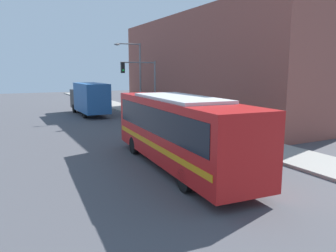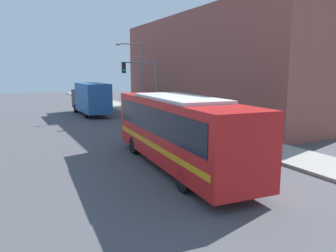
# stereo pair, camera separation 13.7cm
# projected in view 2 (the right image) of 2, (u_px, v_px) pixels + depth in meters

# --- Properties ---
(ground_plane) EXTENTS (120.00, 120.00, 0.00)m
(ground_plane) POSITION_uv_depth(u_px,v_px,m) (181.00, 168.00, 15.14)
(ground_plane) COLOR #47474C
(sidewalk) EXTENTS (3.12, 70.00, 0.14)m
(sidewalk) POSITION_uv_depth(u_px,v_px,m) (139.00, 112.00, 35.42)
(sidewalk) COLOR gray
(sidewalk) RESTS_ON ground_plane
(building_facade) EXTENTS (6.00, 25.62, 9.58)m
(building_facade) POSITION_uv_depth(u_px,v_px,m) (207.00, 67.00, 31.25)
(building_facade) COLOR brown
(building_facade) RESTS_ON ground_plane
(city_bus) EXTENTS (3.27, 10.74, 3.30)m
(city_bus) POSITION_uv_depth(u_px,v_px,m) (178.00, 127.00, 14.88)
(city_bus) COLOR red
(city_bus) RESTS_ON ground_plane
(delivery_truck) EXTENTS (2.27, 7.99, 3.24)m
(delivery_truck) POSITION_uv_depth(u_px,v_px,m) (91.00, 98.00, 33.08)
(delivery_truck) COLOR #265999
(delivery_truck) RESTS_ON ground_plane
(fire_hydrant) EXTENTS (0.23, 0.31, 0.81)m
(fire_hydrant) POSITION_uv_depth(u_px,v_px,m) (225.00, 134.00, 20.36)
(fire_hydrant) COLOR gold
(fire_hydrant) RESTS_ON sidewalk
(traffic_light_pole) EXTENTS (3.28, 0.35, 5.16)m
(traffic_light_pole) POSITION_uv_depth(u_px,v_px,m) (144.00, 79.00, 28.60)
(traffic_light_pole) COLOR slate
(traffic_light_pole) RESTS_ON sidewalk
(street_lamp) EXTENTS (2.71, 0.28, 6.94)m
(street_lamp) POSITION_uv_depth(u_px,v_px,m) (138.00, 72.00, 32.05)
(street_lamp) COLOR slate
(street_lamp) RESTS_ON sidewalk
(pedestrian_near_corner) EXTENTS (0.34, 0.34, 1.85)m
(pedestrian_near_corner) POSITION_uv_depth(u_px,v_px,m) (217.00, 119.00, 22.97)
(pedestrian_near_corner) COLOR #47382D
(pedestrian_near_corner) RESTS_ON sidewalk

